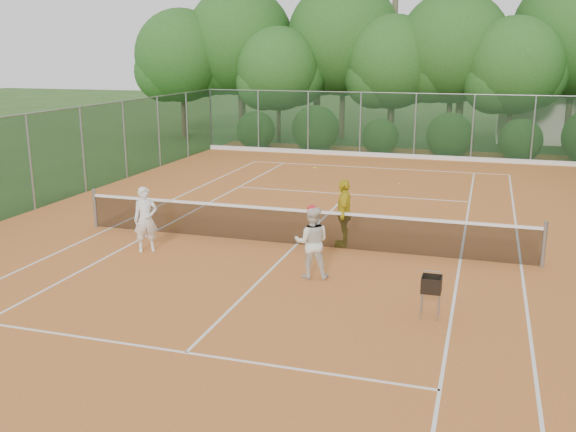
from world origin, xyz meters
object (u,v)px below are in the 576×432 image
object	(u,v)px
player_yellow	(344,213)
ball_hopper	(431,285)
player_center_grp	(312,242)
player_white	(146,219)

from	to	relation	value
player_yellow	ball_hopper	world-z (taller)	player_yellow
player_center_grp	ball_hopper	bearing A→B (deg)	-28.82
player_white	ball_hopper	bearing A→B (deg)	-53.58
player_white	ball_hopper	world-z (taller)	player_white
player_center_grp	player_yellow	xyz separation A→B (m)	(0.15, 2.54, 0.06)
player_white	ball_hopper	xyz separation A→B (m)	(7.14, -2.13, -0.17)
player_white	player_center_grp	xyz separation A→B (m)	(4.44, -0.64, -0.00)
ball_hopper	player_center_grp	bearing A→B (deg)	146.45
ball_hopper	player_yellow	bearing A→B (deg)	117.64
player_center_grp	player_white	bearing A→B (deg)	171.74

